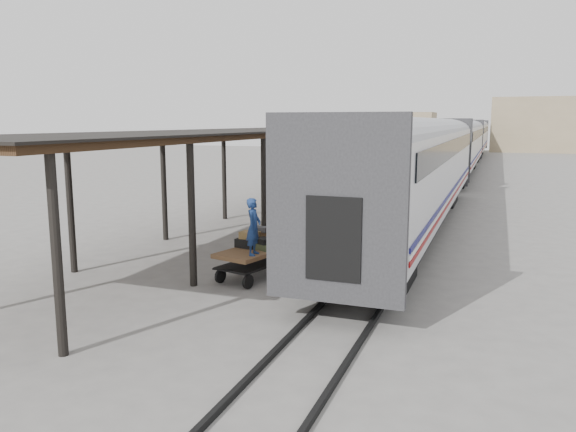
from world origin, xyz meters
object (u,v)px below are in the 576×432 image
(baggage_cart, at_px, (255,256))
(pedestrian, at_px, (349,182))
(luggage_tug, at_px, (375,181))
(porter, at_px, (254,227))

(baggage_cart, xyz_separation_m, pedestrian, (-1.72, 17.58, 0.31))
(baggage_cart, distance_m, luggage_tug, 21.14)
(pedestrian, bearing_deg, porter, 99.77)
(baggage_cart, bearing_deg, pedestrian, 110.14)
(pedestrian, bearing_deg, baggage_cart, 99.19)
(luggage_tug, bearing_deg, porter, -63.14)
(pedestrian, bearing_deg, luggage_tug, -98.81)
(luggage_tug, distance_m, porter, 21.82)
(baggage_cart, distance_m, porter, 1.22)
(baggage_cart, height_order, pedestrian, pedestrian)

